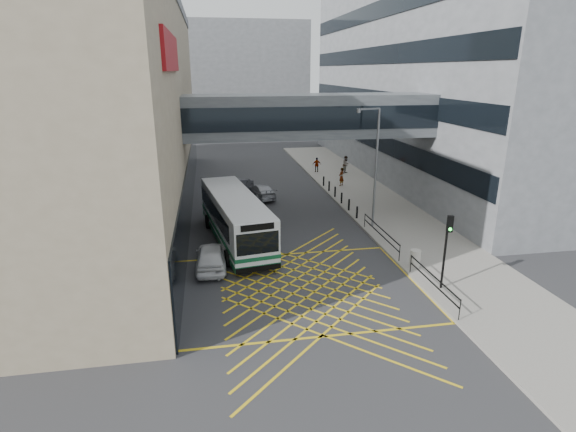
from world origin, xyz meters
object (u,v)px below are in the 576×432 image
car_dark (241,187)px  pedestrian_b (346,165)px  car_white (211,256)px  car_silver (261,191)px  street_lamp (374,161)px  pedestrian_c (317,165)px  pedestrian_a (341,177)px  bus (235,217)px  traffic_light (447,242)px  litter_bin (415,259)px

car_dark → pedestrian_b: size_ratio=2.63×
car_white → car_silver: 14.71m
car_white → car_dark: (2.78, 15.38, 0.03)m
street_lamp → pedestrian_c: street_lamp is taller
car_dark → street_lamp: size_ratio=0.59×
car_dark → pedestrian_a: bearing=-157.8°
car_silver → pedestrian_b: bearing=-155.2°
pedestrian_a → bus: bearing=7.0°
bus → pedestrian_b: bus is taller
pedestrian_c → car_silver: bearing=58.0°
bus → traffic_light: (9.79, -8.82, 1.03)m
car_white → pedestrian_c: size_ratio=2.88×
traffic_light → pedestrian_c: bearing=97.4°
car_silver → pedestrian_a: bearing=-175.7°
litter_bin → pedestrian_b: pedestrian_b is taller
litter_bin → pedestrian_a: 18.67m
car_white → pedestrian_c: (11.51, 22.72, 0.23)m
car_dark → litter_bin: bearing=131.3°
bus → car_white: 4.36m
car_silver → street_lamp: street_lamp is taller
car_dark → pedestrian_c: pedestrian_c is taller
car_dark → street_lamp: (8.35, -10.51, 4.05)m
pedestrian_b → pedestrian_c: 3.11m
pedestrian_a → car_dark: bearing=-35.7°
car_silver → litter_bin: car_silver is taller
car_dark → car_white: bearing=95.5°
litter_bin → pedestrian_a: (1.22, 18.63, 0.36)m
car_dark → pedestrian_a: pedestrian_a is taller
car_white → litter_bin: 11.39m
street_lamp → pedestrian_a: (1.27, 11.60, -3.79)m
bus → car_silver: 10.53m
bus → car_white: (-1.59, -3.94, -0.95)m
car_white → litter_bin: bearing=171.0°
pedestrian_b → pedestrian_c: bearing=125.3°
pedestrian_a → pedestrian_c: size_ratio=1.09×
car_white → car_dark: bearing=-98.3°
bus → car_dark: (1.19, 11.44, -0.92)m
pedestrian_a → litter_bin: bearing=44.1°
bus → litter_bin: 11.41m
pedestrian_a → pedestrian_b: 5.63m
car_silver → street_lamp: 12.08m
pedestrian_b → street_lamp: bearing=-137.0°
bus → street_lamp: 10.08m
car_white → litter_bin: car_white is taller
street_lamp → pedestrian_c: 18.27m
litter_bin → pedestrian_c: pedestrian_c is taller
car_silver → litter_bin: 17.53m
street_lamp → pedestrian_b: size_ratio=4.47×
pedestrian_b → bus: bearing=-161.7°
street_lamp → pedestrian_b: 17.57m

